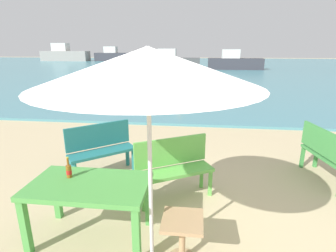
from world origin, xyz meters
The scene contains 14 objects.
ground_plane centered at (0.00, 0.00, 0.00)m, with size 120.00×120.00×0.00m, color #C6B287.
sea_water centered at (0.00, 30.00, 0.04)m, with size 120.00×50.00×0.08m, color teal.
picnic_table_green centered at (-1.17, 0.04, 0.65)m, with size 1.40×0.80×0.76m.
beer_bottle_amber centered at (-1.46, 0.16, 0.85)m, with size 0.07×0.07×0.26m.
patio_umbrella centered at (-0.38, -0.22, 2.12)m, with size 2.10×2.10×2.30m.
side_table_wood centered at (-0.04, -0.20, 0.35)m, with size 0.44×0.44×0.54m.
bench_teal_center centered at (-1.68, 1.74, 0.54)m, with size 1.15×1.04×0.95m.
bench_green_left centered at (-0.27, 1.13, 0.54)m, with size 1.22×0.90×0.95m.
bench_green_right centered at (2.32, 1.94, 0.54)m, with size 0.57×1.25×0.95m.
swimmer_person centered at (-0.62, 7.06, 0.24)m, with size 0.34×0.34×0.41m.
boat_tanker centered at (-2.91, 25.25, 0.82)m, with size 5.69×1.55×2.07m.
boat_fishing_trawler centered at (-14.38, 41.54, 0.92)m, with size 6.39×1.74×2.32m.
boat_barge centered at (-22.51, 40.54, 1.11)m, with size 7.85×2.14×2.86m.
boat_sailboat centered at (3.56, 25.81, 0.80)m, with size 5.51×1.50×2.00m.
Camera 1 is at (0.09, -2.59, 2.29)m, focal length 28.13 mm.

